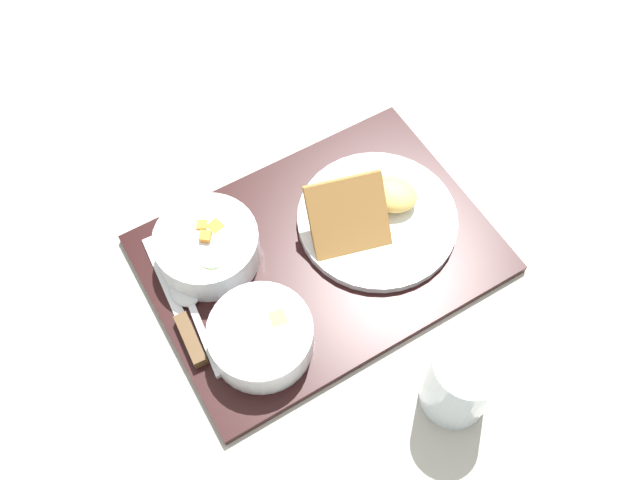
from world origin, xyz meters
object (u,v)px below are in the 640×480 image
object	(u,v)px
plate_main	(375,215)
spoon	(190,302)
bowl_salad	(207,245)
bowl_soup	(261,336)
glass_water	(460,383)
knife	(185,326)

from	to	relation	value
plate_main	spoon	world-z (taller)	plate_main
bowl_salad	bowl_soup	world-z (taller)	bowl_salad
bowl_soup	plate_main	distance (m)	0.23
spoon	glass_water	size ratio (longest dim) A/B	1.33
bowl_soup	glass_water	world-z (taller)	glass_water
spoon	knife	bearing A→B (deg)	150.12
plate_main	glass_water	distance (m)	0.25
spoon	glass_water	xyz separation A→B (m)	(0.19, -0.28, 0.03)
plate_main	knife	bearing A→B (deg)	176.06
knife	spoon	xyz separation A→B (m)	(0.02, 0.02, -0.00)
bowl_salad	knife	distance (m)	0.11
bowl_soup	glass_water	distance (m)	0.23
bowl_salad	plate_main	xyz separation A→B (m)	(0.20, -0.09, -0.01)
bowl_soup	glass_water	size ratio (longest dim) A/B	1.08
bowl_soup	plate_main	size ratio (longest dim) A/B	0.59
spoon	bowl_soup	bearing A→B (deg)	-145.33
bowl_soup	knife	size ratio (longest dim) A/B	0.64
plate_main	glass_water	world-z (taller)	glass_water
bowl_soup	knife	bearing A→B (deg)	130.41
knife	glass_water	world-z (taller)	glass_water
plate_main	glass_water	xyz separation A→B (m)	(-0.07, -0.24, 0.02)
bowl_soup	bowl_salad	bearing A→B (deg)	83.93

